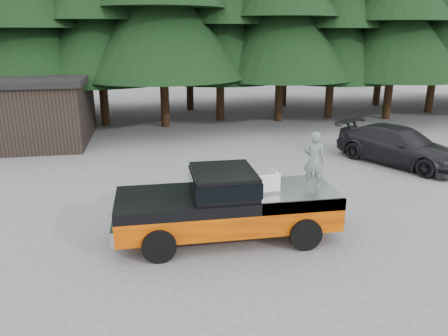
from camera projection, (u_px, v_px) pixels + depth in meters
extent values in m
plane|color=#4E4E51|center=(226.00, 232.00, 12.21)|extent=(120.00, 120.00, 0.00)
cube|color=black|center=(223.00, 181.00, 11.39)|extent=(1.66, 1.90, 0.59)
cube|color=silver|center=(263.00, 182.00, 11.49)|extent=(0.77, 0.67, 0.49)
imported|color=#596061|center=(314.00, 160.00, 11.55)|extent=(0.66, 0.55, 1.55)
imported|color=black|center=(399.00, 146.00, 18.27)|extent=(4.51, 5.74, 1.56)
cube|color=black|center=(4.00, 113.00, 21.55)|extent=(8.00, 6.00, 3.00)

